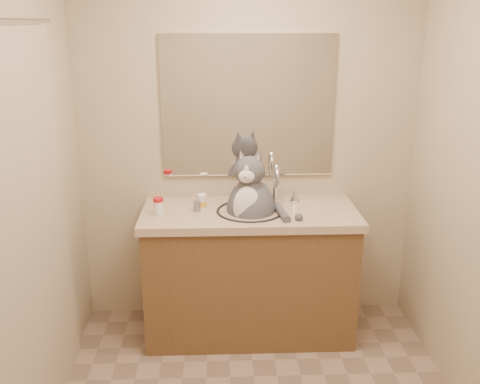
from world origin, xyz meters
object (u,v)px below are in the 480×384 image
grey_canister (197,206)px  pill_bottle_orange (202,202)px  cat (251,206)px  pill_bottle_redcap (159,206)px

grey_canister → pill_bottle_orange: bearing=40.0°
cat → pill_bottle_redcap: (-0.56, -0.04, 0.02)m
cat → pill_bottle_orange: size_ratio=6.10×
pill_bottle_orange → cat: bearing=-7.5°
pill_bottle_redcap → pill_bottle_orange: pill_bottle_redcap is taller
pill_bottle_orange → grey_canister: (-0.03, -0.03, -0.01)m
cat → grey_canister: cat is taller
grey_canister → pill_bottle_redcap: bearing=-167.9°
cat → pill_bottle_redcap: cat is taller
cat → grey_canister: size_ratio=8.92×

